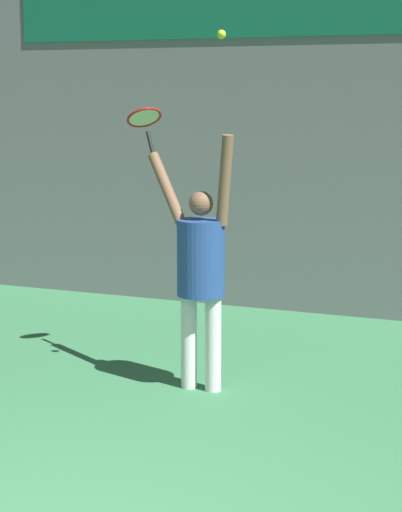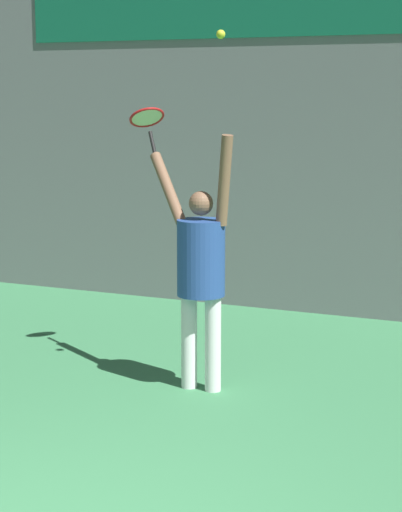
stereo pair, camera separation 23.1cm
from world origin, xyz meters
TOP-DOWN VIEW (x-y plane):
  - back_wall at (0.00, 6.10)m, footprint 18.00×0.10m
  - sponsor_banner at (0.00, 6.04)m, footprint 7.57×0.02m
  - tennis_player at (-0.35, 3.15)m, footprint 0.93×0.56m
  - tennis_racket at (-1.04, 3.59)m, footprint 0.40×0.41m
  - tennis_ball at (-0.14, 3.05)m, footprint 0.07×0.07m

SIDE VIEW (x-z plane):
  - tennis_player at x=-0.35m, z-range -0.01..2.07m
  - tennis_racket at x=-1.04m, z-range 1.96..2.37m
  - back_wall at x=0.00m, z-range 0.00..5.00m
  - tennis_ball at x=-0.14m, z-range 2.79..2.85m
  - sponsor_banner at x=0.00m, z-range 2.97..3.66m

